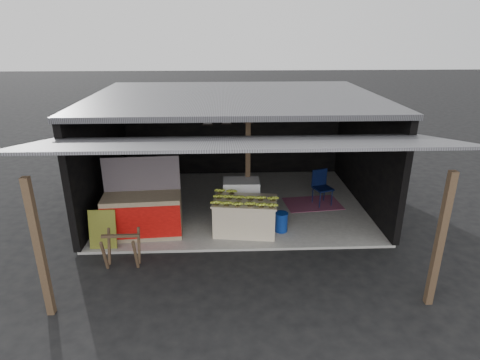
{
  "coord_description": "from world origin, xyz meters",
  "views": [
    {
      "loc": [
        -0.3,
        -7.67,
        4.6
      ],
      "look_at": [
        0.09,
        1.52,
        1.1
      ],
      "focal_mm": 30.0,
      "sensor_mm": 36.0,
      "label": 1
    }
  ],
  "objects_px": {
    "white_crate": "(241,199)",
    "plastic_chair": "(321,184)",
    "sawhorse": "(122,247)",
    "water_barrel": "(281,222)",
    "banana_table": "(245,216)",
    "neighbor_stall": "(143,213)"
  },
  "relations": [
    {
      "from": "neighbor_stall",
      "to": "plastic_chair",
      "type": "distance_m",
      "value": 4.79
    },
    {
      "from": "white_crate",
      "to": "plastic_chair",
      "type": "height_order",
      "value": "white_crate"
    },
    {
      "from": "white_crate",
      "to": "sawhorse",
      "type": "distance_m",
      "value": 3.28
    },
    {
      "from": "water_barrel",
      "to": "white_crate",
      "type": "bearing_deg",
      "value": 138.62
    },
    {
      "from": "water_barrel",
      "to": "plastic_chair",
      "type": "xyz_separation_m",
      "value": [
        1.29,
        1.57,
        0.34
      ]
    },
    {
      "from": "banana_table",
      "to": "water_barrel",
      "type": "bearing_deg",
      "value": 7.86
    },
    {
      "from": "plastic_chair",
      "to": "sawhorse",
      "type": "bearing_deg",
      "value": -167.74
    },
    {
      "from": "banana_table",
      "to": "white_crate",
      "type": "bearing_deg",
      "value": 101.31
    },
    {
      "from": "sawhorse",
      "to": "water_barrel",
      "type": "relative_size",
      "value": 1.72
    },
    {
      "from": "banana_table",
      "to": "water_barrel",
      "type": "distance_m",
      "value": 0.88
    },
    {
      "from": "water_barrel",
      "to": "banana_table",
      "type": "bearing_deg",
      "value": -179.93
    },
    {
      "from": "neighbor_stall",
      "to": "water_barrel",
      "type": "height_order",
      "value": "neighbor_stall"
    },
    {
      "from": "banana_table",
      "to": "neighbor_stall",
      "type": "xyz_separation_m",
      "value": [
        -2.36,
        -0.03,
        0.13
      ]
    },
    {
      "from": "banana_table",
      "to": "sawhorse",
      "type": "height_order",
      "value": "banana_table"
    },
    {
      "from": "banana_table",
      "to": "sawhorse",
      "type": "distance_m",
      "value": 2.87
    },
    {
      "from": "banana_table",
      "to": "white_crate",
      "type": "distance_m",
      "value": 0.81
    },
    {
      "from": "white_crate",
      "to": "plastic_chair",
      "type": "relative_size",
      "value": 1.04
    },
    {
      "from": "sawhorse",
      "to": "plastic_chair",
      "type": "distance_m",
      "value": 5.53
    },
    {
      "from": "sawhorse",
      "to": "water_barrel",
      "type": "xyz_separation_m",
      "value": [
        3.43,
        1.3,
        -0.19
      ]
    },
    {
      "from": "sawhorse",
      "to": "plastic_chair",
      "type": "bearing_deg",
      "value": 30.38
    },
    {
      "from": "banana_table",
      "to": "sawhorse",
      "type": "bearing_deg",
      "value": -145.42
    },
    {
      "from": "sawhorse",
      "to": "plastic_chair",
      "type": "height_order",
      "value": "plastic_chair"
    }
  ]
}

